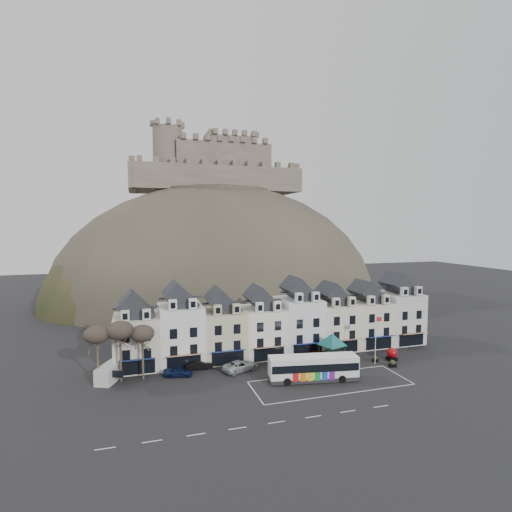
{
  "coord_description": "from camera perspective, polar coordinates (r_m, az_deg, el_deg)",
  "views": [
    {
      "loc": [
        -23.72,
        -47.48,
        22.1
      ],
      "look_at": [
        -1.95,
        24.0,
        16.19
      ],
      "focal_mm": 28.0,
      "sensor_mm": 36.0,
      "label": 1
    }
  ],
  "objects": [
    {
      "name": "car_navy",
      "position": [
        61.55,
        -11.08,
        -15.9
      ],
      "size": [
        4.48,
        2.68,
        1.43
      ],
      "primitive_type": "imported",
      "rotation": [
        0.0,
        0.0,
        1.32
      ],
      "color": "#0D1942",
      "rests_on": "ground"
    },
    {
      "name": "tree_left_mid",
      "position": [
        59.89,
        -18.87,
        -10.09
      ],
      "size": [
        3.78,
        3.78,
        8.64
      ],
      "color": "#3D3427",
      "rests_on": "ground"
    },
    {
      "name": "red_buoy",
      "position": [
        70.51,
        18.83,
        -13.1
      ],
      "size": [
        1.66,
        1.66,
        2.05
      ],
      "rotation": [
        0.0,
        0.0,
        -0.1
      ],
      "color": "black",
      "rests_on": "ground"
    },
    {
      "name": "bus",
      "position": [
        59.24,
        8.18,
        -15.4
      ],
      "size": [
        12.92,
        4.98,
        3.56
      ],
      "rotation": [
        0.0,
        0.0,
        -0.17
      ],
      "color": "#262628",
      "rests_on": "ground"
    },
    {
      "name": "white_van",
      "position": [
        62.41,
        -20.14,
        -15.38
      ],
      "size": [
        4.05,
        5.49,
        2.3
      ],
      "rotation": [
        0.0,
        0.0,
        -0.42
      ],
      "color": "silver",
      "rests_on": "ground"
    },
    {
      "name": "castle",
      "position": [
        127.06,
        -5.92,
        12.68
      ],
      "size": [
        50.2,
        22.2,
        22.0
      ],
      "color": "brown",
      "rests_on": "ground"
    },
    {
      "name": "bus_shelter",
      "position": [
        67.13,
        10.8,
        -11.66
      ],
      "size": [
        6.74,
        6.74,
        4.5
      ],
      "rotation": [
        0.0,
        0.0,
        0.31
      ],
      "color": "#103121",
      "rests_on": "ground"
    },
    {
      "name": "tree_left_near",
      "position": [
        60.03,
        -15.94,
        -10.67
      ],
      "size": [
        3.43,
        3.43,
        7.84
      ],
      "color": "#3D3427",
      "rests_on": "ground"
    },
    {
      "name": "ground",
      "position": [
        57.49,
        9.33,
        -18.15
      ],
      "size": [
        300.0,
        300.0,
        0.0
      ],
      "primitive_type": "plane",
      "color": "black",
      "rests_on": "ground"
    },
    {
      "name": "flagpole",
      "position": [
        67.14,
        16.78,
        -10.94
      ],
      "size": [
        1.12,
        0.15,
        7.74
      ],
      "rotation": [
        0.0,
        0.0,
        0.08
      ],
      "color": "silver",
      "rests_on": "ground"
    },
    {
      "name": "car_charcoal",
      "position": [
        70.95,
        11.24,
        -13.17
      ],
      "size": [
        4.1,
        1.97,
        1.3
      ],
      "primitive_type": "imported",
      "rotation": [
        0.0,
        0.0,
        1.73
      ],
      "color": "black",
      "rests_on": "ground"
    },
    {
      "name": "planter_east",
      "position": [
        69.17,
        16.67,
        -13.9
      ],
      "size": [
        1.07,
        0.82,
        0.96
      ],
      "rotation": [
        0.0,
        0.0,
        -0.4
      ],
      "color": "black",
      "rests_on": "ground"
    },
    {
      "name": "car_white",
      "position": [
        65.16,
        5.08,
        -14.74
      ],
      "size": [
        4.61,
        2.82,
        1.25
      ],
      "primitive_type": "imported",
      "rotation": [
        0.0,
        0.0,
        1.84
      ],
      "color": "#BBBBBB",
      "rests_on": "ground"
    },
    {
      "name": "planter_west",
      "position": [
        67.55,
        18.92,
        -14.35
      ],
      "size": [
        1.14,
        0.78,
        1.11
      ],
      "rotation": [
        0.0,
        0.0,
        -0.06
      ],
      "color": "black",
      "rests_on": "ground"
    },
    {
      "name": "car_black",
      "position": [
        63.84,
        -8.2,
        -15.11
      ],
      "size": [
        4.29,
        1.51,
        1.41
      ],
      "primitive_type": "imported",
      "rotation": [
        0.0,
        0.0,
        1.57
      ],
      "color": "black",
      "rests_on": "ground"
    },
    {
      "name": "car_silver",
      "position": [
        62.62,
        -2.27,
        -15.39
      ],
      "size": [
        6.08,
        4.37,
        1.56
      ],
      "primitive_type": "imported",
      "rotation": [
        0.0,
        0.0,
        1.93
      ],
      "color": "#B1B5B9",
      "rests_on": "ground"
    },
    {
      "name": "townhouse_terrace",
      "position": [
        69.84,
        3.62,
        -9.41
      ],
      "size": [
        54.4,
        9.35,
        11.8
      ],
      "color": "beige",
      "rests_on": "ground"
    },
    {
      "name": "tree_left_far",
      "position": [
        60.17,
        -21.77,
        -10.44
      ],
      "size": [
        3.61,
        3.61,
        8.24
      ],
      "color": "#3D3427",
      "rests_on": "ground"
    },
    {
      "name": "castle_hill",
      "position": [
        121.09,
        -4.78,
        -5.96
      ],
      "size": [
        100.0,
        76.0,
        68.0
      ],
      "color": "#3B362D",
      "rests_on": "ground"
    },
    {
      "name": "car_maroon",
      "position": [
        68.31,
        8.93,
        -13.73
      ],
      "size": [
        4.91,
        3.47,
        1.55
      ],
      "primitive_type": "imported",
      "rotation": [
        0.0,
        0.0,
        1.97
      ],
      "color": "#641405",
      "rests_on": "ground"
    },
    {
      "name": "coach_bay_markings",
      "position": [
        59.37,
        10.59,
        -17.42
      ],
      "size": [
        22.0,
        7.5,
        0.01
      ],
      "primitive_type": "cube",
      "color": "silver",
      "rests_on": "ground"
    }
  ]
}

